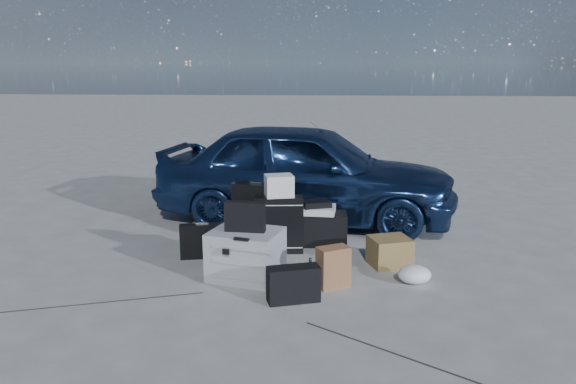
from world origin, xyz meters
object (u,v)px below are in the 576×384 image
Objects in this scene: pelican_case at (246,254)px; suitcase_left at (257,214)px; car at (306,172)px; green_bottle at (310,274)px; duffel_bag at (314,228)px; briefcase at (203,241)px; suitcase_right at (279,224)px; cardboard_box at (390,251)px.

suitcase_left is at bearing 106.65° from pelican_case.
car reaches higher than pelican_case.
suitcase_left is (-0.02, 1.00, 0.11)m from pelican_case.
duffel_bag is at bearing 89.63° from green_bottle.
suitcase_right reaches higher than briefcase.
suitcase_right is at bearing -143.63° from duffel_bag.
car is 5.45× the size of suitcase_left.
briefcase is 1.21m from duffel_bag.
suitcase_left is at bearing 179.18° from duffel_bag.
car is 8.00× the size of briefcase.
green_bottle is at bearing -44.79° from briefcase.
suitcase_right reaches higher than green_bottle.
suitcase_right is at bearing 163.42° from cardboard_box.
suitcase_right is at bearing 86.99° from pelican_case.
cardboard_box is at bearing 32.29° from pelican_case.
car is 5.15× the size of duffel_bag.
suitcase_left reaches higher than pelican_case.
duffel_bag is (0.12, -0.94, -0.44)m from car.
green_bottle is (1.09, -0.70, -0.05)m from briefcase.
duffel_bag is 1.22m from green_bottle.
briefcase is at bearing 150.86° from pelican_case.
duffel_bag is at bearing 20.33° from suitcase_left.
pelican_case is 0.92× the size of suitcase_left.
green_bottle is at bearing -167.87° from car.
duffel_bag is at bearing 74.88° from pelican_case.
pelican_case is 1.03× the size of suitcase_right.
briefcase is at bearing 154.99° from car.
briefcase reaches higher than cardboard_box.
briefcase reaches higher than green_bottle.
briefcase is at bearing -168.03° from suitcase_right.
cardboard_box is at bearing -14.88° from briefcase.
pelican_case is at bearing -122.32° from duffel_bag.
car reaches higher than cardboard_box.
car is 1.81m from briefcase.
cardboard_box is (0.75, -0.60, -0.04)m from duffel_bag.
suitcase_left is at bearing 161.45° from car.
suitcase_right is 1.16m from cardboard_box.
briefcase is 0.64× the size of duffel_bag.
green_bottle is at bearing -43.78° from suitcase_left.
car reaches higher than suitcase_right.
car is at bearing 43.79° from briefcase.
suitcase_right is at bearing 110.09° from green_bottle.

